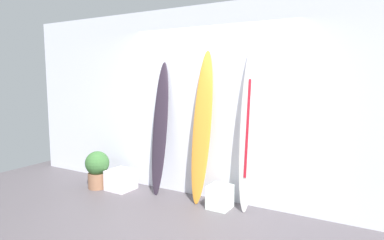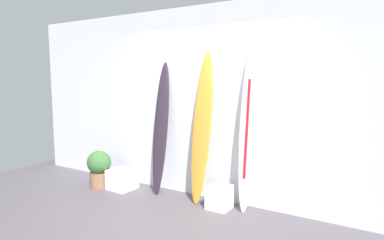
{
  "view_description": "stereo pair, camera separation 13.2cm",
  "coord_description": "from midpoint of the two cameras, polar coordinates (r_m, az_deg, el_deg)",
  "views": [
    {
      "loc": [
        2.19,
        -3.09,
        1.76
      ],
      "look_at": [
        -0.15,
        0.95,
        1.18
      ],
      "focal_mm": 31.33,
      "sensor_mm": 36.0,
      "label": 1
    },
    {
      "loc": [
        2.3,
        -3.02,
        1.76
      ],
      "look_at": [
        -0.15,
        0.95,
        1.18
      ],
      "focal_mm": 31.33,
      "sensor_mm": 36.0,
      "label": 2
    }
  ],
  "objects": [
    {
      "name": "wall_back",
      "position": [
        4.91,
        4.4,
        2.84
      ],
      "size": [
        7.2,
        0.2,
        2.8
      ],
      "primitive_type": "cube",
      "color": "silver",
      "rests_on": "ground"
    },
    {
      "name": "display_block_left",
      "position": [
        4.69,
        5.5,
        -12.95
      ],
      "size": [
        0.3,
        0.3,
        0.32
      ],
      "color": "silver",
      "rests_on": "ground"
    },
    {
      "name": "potted_plant",
      "position": [
        5.68,
        -14.88,
        -7.81
      ],
      "size": [
        0.38,
        0.38,
        0.6
      ],
      "color": "#8B5E44",
      "rests_on": "ground"
    },
    {
      "name": "surfboard_sunset",
      "position": [
        4.71,
        2.49,
        -1.47
      ],
      "size": [
        0.31,
        0.37,
        2.16
      ],
      "color": "orange",
      "rests_on": "ground"
    },
    {
      "name": "ground",
      "position": [
        4.19,
        -4.41,
        -18.11
      ],
      "size": [
        8.0,
        8.0,
        0.04
      ],
      "primitive_type": "cube",
      "color": "#50494E"
    },
    {
      "name": "display_block_center",
      "position": [
        5.55,
        -11.12,
        -9.85
      ],
      "size": [
        0.4,
        0.4,
        0.32
      ],
      "color": "white",
      "rests_on": "ground"
    },
    {
      "name": "surfboard_charcoal",
      "position": [
        5.11,
        -4.61,
        -1.62
      ],
      "size": [
        0.26,
        0.35,
        2.02
      ],
      "color": "#2A212D",
      "rests_on": "ground"
    },
    {
      "name": "surfboard_ivory",
      "position": [
        4.44,
        10.32,
        -1.48
      ],
      "size": [
        0.24,
        0.31,
        2.22
      ],
      "color": "silver",
      "rests_on": "ground"
    }
  ]
}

